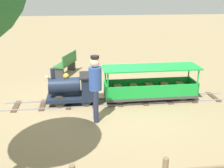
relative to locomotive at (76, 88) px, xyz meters
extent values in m
plane|color=#8C7A56|center=(0.00, -0.87, -0.48)|extent=(60.00, 60.00, 0.00)
cube|color=gray|center=(-0.25, -1.21, -0.46)|extent=(0.03, 6.40, 0.04)
cube|color=gray|center=(0.25, -1.21, -0.46)|extent=(0.03, 6.40, 0.04)
cube|color=#4C3828|center=(0.00, -4.05, -0.47)|extent=(0.75, 0.14, 0.03)
cube|color=#4C3828|center=(0.00, -3.34, -0.47)|extent=(0.75, 0.14, 0.03)
cube|color=#4C3828|center=(0.00, -2.63, -0.47)|extent=(0.75, 0.14, 0.03)
cube|color=#4C3828|center=(0.00, -1.92, -0.47)|extent=(0.75, 0.14, 0.03)
cube|color=#4C3828|center=(0.00, -1.21, -0.47)|extent=(0.75, 0.14, 0.03)
cube|color=#4C3828|center=(0.00, -0.49, -0.47)|extent=(0.75, 0.14, 0.03)
cube|color=#4C3828|center=(0.00, 0.22, -0.47)|extent=(0.75, 0.14, 0.03)
cube|color=#4C3828|center=(0.00, 0.93, -0.47)|extent=(0.75, 0.14, 0.03)
cube|color=#4C3828|center=(0.00, 1.64, -0.47)|extent=(0.75, 0.14, 0.03)
cube|color=#192338|center=(0.00, 0.09, -0.27)|extent=(0.63, 1.40, 0.10)
cylinder|color=#192338|center=(0.00, 0.29, 0.08)|extent=(0.44, 0.85, 0.44)
cylinder|color=#B7932D|center=(0.00, 0.72, 0.08)|extent=(0.37, 0.02, 0.37)
cylinder|color=#192338|center=(0.00, 0.59, 0.44)|extent=(0.12, 0.12, 0.28)
sphere|color=#B7932D|center=(0.00, 0.24, 0.35)|extent=(0.16, 0.16, 0.16)
cube|color=#192338|center=(0.00, -0.38, 0.05)|extent=(0.63, 0.45, 0.55)
cube|color=black|center=(0.00, -0.38, 0.35)|extent=(0.71, 0.53, 0.04)
sphere|color=#F2EAB2|center=(0.00, 0.75, 0.34)|extent=(0.10, 0.10, 0.10)
cylinder|color=#2D2D2D|center=(-0.25, 0.44, -0.28)|extent=(0.05, 0.32, 0.32)
cylinder|color=#2D2D2D|center=(0.25, 0.44, -0.28)|extent=(0.05, 0.32, 0.32)
cylinder|color=#2D2D2D|center=(-0.25, -0.26, -0.28)|extent=(0.05, 0.32, 0.32)
cylinder|color=#2D2D2D|center=(0.25, -0.26, -0.28)|extent=(0.05, 0.32, 0.32)
cube|color=#3F3F3F|center=(0.00, -2.11, -0.30)|extent=(0.71, 2.60, 0.08)
cube|color=green|center=(-0.33, -2.11, -0.09)|extent=(0.04, 2.60, 0.35)
cube|color=green|center=(0.33, -2.11, -0.09)|extent=(0.04, 2.60, 0.35)
cube|color=green|center=(0.00, -0.83, -0.09)|extent=(0.71, 0.04, 0.35)
cube|color=green|center=(0.00, -3.39, -0.09)|extent=(0.71, 0.04, 0.35)
cylinder|color=green|center=(-0.32, -0.86, 0.11)|extent=(0.04, 0.04, 0.75)
cylinder|color=green|center=(0.32, -0.86, 0.11)|extent=(0.04, 0.04, 0.75)
cylinder|color=green|center=(-0.32, -3.36, 0.11)|extent=(0.04, 0.04, 0.75)
cylinder|color=green|center=(0.32, -3.36, 0.11)|extent=(0.04, 0.04, 0.75)
cube|color=green|center=(0.00, -2.11, 0.51)|extent=(0.81, 2.70, 0.04)
cube|color=olive|center=(0.00, -3.03, -0.14)|extent=(0.55, 0.20, 0.24)
cube|color=olive|center=(0.00, -2.57, -0.14)|extent=(0.55, 0.20, 0.24)
cube|color=olive|center=(0.00, -2.11, -0.14)|extent=(0.55, 0.20, 0.24)
cube|color=olive|center=(0.00, -1.65, -0.14)|extent=(0.55, 0.20, 0.24)
cube|color=olive|center=(0.00, -1.19, -0.14)|extent=(0.55, 0.20, 0.24)
cylinder|color=#262626|center=(-0.25, -1.20, -0.32)|extent=(0.04, 0.24, 0.24)
cylinder|color=#262626|center=(0.25, -1.20, -0.32)|extent=(0.04, 0.24, 0.24)
cylinder|color=#262626|center=(-0.25, -3.02, -0.32)|extent=(0.04, 0.24, 0.24)
cylinder|color=#262626|center=(0.25, -3.02, -0.32)|extent=(0.04, 0.24, 0.24)
cylinder|color=#282D47|center=(-1.18, -0.47, -0.08)|extent=(0.12, 0.12, 0.80)
cylinder|color=#282D47|center=(-1.00, -0.47, -0.08)|extent=(0.12, 0.12, 0.80)
cylinder|color=#2D4C99|center=(-1.09, -0.47, 0.59)|extent=(0.30, 0.30, 0.55)
sphere|color=beige|center=(-1.09, -0.47, 0.98)|extent=(0.22, 0.22, 0.22)
cylinder|color=black|center=(-1.09, -0.47, 1.11)|extent=(0.20, 0.20, 0.06)
cube|color=#2D6B33|center=(2.98, 0.39, -0.06)|extent=(1.36, 0.84, 0.06)
cube|color=#2D6B33|center=(2.91, 0.22, 0.14)|extent=(1.23, 0.50, 0.40)
cube|color=#333333|center=(2.44, 0.60, -0.27)|extent=(0.19, 0.33, 0.42)
cube|color=#333333|center=(3.51, 0.19, -0.27)|extent=(0.19, 0.33, 0.42)
camera|label=1|loc=(-7.06, -0.11, 2.50)|focal=43.37mm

